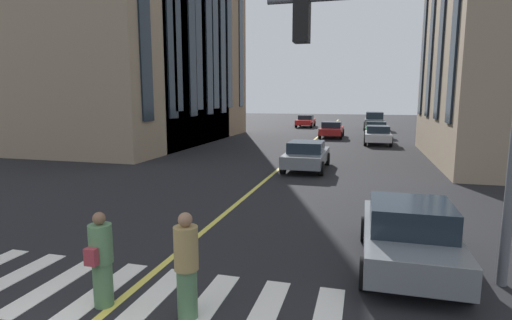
{
  "coord_description": "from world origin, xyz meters",
  "views": [
    {
      "loc": [
        -3.19,
        -3.94,
        3.46
      ],
      "look_at": [
        9.58,
        -0.48,
        1.38
      ],
      "focal_mm": 28.15,
      "sensor_mm": 36.0,
      "label": 1
    }
  ],
  "objects_px": {
    "car_white_trailing": "(378,135)",
    "traffic_light_mast": "(421,72)",
    "car_red_parked_b": "(306,121)",
    "car_grey_far": "(409,234)",
    "pedestrian_near": "(101,260)",
    "car_grey_oncoming": "(306,155)",
    "car_red_parked_a": "(332,129)",
    "pedestrian_companion": "(186,266)",
    "car_grey_near": "(374,121)",
    "car_green_mid": "(376,129)"
  },
  "relations": [
    {
      "from": "pedestrian_companion",
      "to": "traffic_light_mast",
      "type": "height_order",
      "value": "traffic_light_mast"
    },
    {
      "from": "car_white_trailing",
      "to": "pedestrian_near",
      "type": "xyz_separation_m",
      "value": [
        -25.57,
        5.06,
        0.11
      ]
    },
    {
      "from": "car_grey_near",
      "to": "car_green_mid",
      "type": "relative_size",
      "value": 1.07
    },
    {
      "from": "pedestrian_companion",
      "to": "traffic_light_mast",
      "type": "relative_size",
      "value": 0.31
    },
    {
      "from": "car_red_parked_a",
      "to": "car_green_mid",
      "type": "height_order",
      "value": "same"
    },
    {
      "from": "car_red_parked_a",
      "to": "pedestrian_near",
      "type": "distance_m",
      "value": 29.64
    },
    {
      "from": "car_grey_far",
      "to": "pedestrian_companion",
      "type": "bearing_deg",
      "value": 129.84
    },
    {
      "from": "car_green_mid",
      "to": "traffic_light_mast",
      "type": "xyz_separation_m",
      "value": [
        -28.45,
        0.01,
        3.21
      ]
    },
    {
      "from": "car_white_trailing",
      "to": "traffic_light_mast",
      "type": "xyz_separation_m",
      "value": [
        -22.99,
        0.01,
        3.21
      ]
    },
    {
      "from": "car_grey_near",
      "to": "pedestrian_companion",
      "type": "height_order",
      "value": "car_grey_near"
    },
    {
      "from": "car_red_parked_b",
      "to": "traffic_light_mast",
      "type": "height_order",
      "value": "traffic_light_mast"
    },
    {
      "from": "car_grey_far",
      "to": "pedestrian_near",
      "type": "distance_m",
      "value": 5.88
    },
    {
      "from": "car_green_mid",
      "to": "traffic_light_mast",
      "type": "distance_m",
      "value": 28.63
    },
    {
      "from": "car_red_parked_a",
      "to": "pedestrian_companion",
      "type": "xyz_separation_m",
      "value": [
        -29.58,
        -0.14,
        0.16
      ]
    },
    {
      "from": "car_grey_oncoming",
      "to": "car_red_parked_b",
      "type": "distance_m",
      "value": 27.93
    },
    {
      "from": "car_grey_far",
      "to": "car_white_trailing",
      "type": "relative_size",
      "value": 0.89
    },
    {
      "from": "car_grey_oncoming",
      "to": "pedestrian_near",
      "type": "relative_size",
      "value": 2.72
    },
    {
      "from": "traffic_light_mast",
      "to": "car_green_mid",
      "type": "bearing_deg",
      "value": -0.03
    },
    {
      "from": "car_grey_near",
      "to": "car_red_parked_b",
      "type": "bearing_deg",
      "value": 73.89
    },
    {
      "from": "car_grey_far",
      "to": "car_grey_near",
      "type": "distance_m",
      "value": 36.13
    },
    {
      "from": "traffic_light_mast",
      "to": "car_grey_oncoming",
      "type": "bearing_deg",
      "value": 17.95
    },
    {
      "from": "car_red_parked_b",
      "to": "pedestrian_companion",
      "type": "distance_m",
      "value": 41.49
    },
    {
      "from": "car_white_trailing",
      "to": "pedestrian_companion",
      "type": "xyz_separation_m",
      "value": [
        -25.54,
        3.54,
        0.16
      ]
    },
    {
      "from": "car_red_parked_a",
      "to": "car_white_trailing",
      "type": "xyz_separation_m",
      "value": [
        -4.03,
        -3.69,
        0.0
      ]
    },
    {
      "from": "car_grey_oncoming",
      "to": "car_red_parked_b",
      "type": "xyz_separation_m",
      "value": [
        27.64,
        4.03,
        0.0
      ]
    },
    {
      "from": "car_grey_near",
      "to": "car_white_trailing",
      "type": "bearing_deg",
      "value": -180.0
    },
    {
      "from": "car_green_mid",
      "to": "pedestrian_companion",
      "type": "distance_m",
      "value": 31.21
    },
    {
      "from": "car_grey_oncoming",
      "to": "pedestrian_companion",
      "type": "xyz_separation_m",
      "value": [
        -13.65,
        -0.06,
        0.16
      ]
    },
    {
      "from": "car_grey_far",
      "to": "car_red_parked_b",
      "type": "relative_size",
      "value": 0.89
    },
    {
      "from": "car_red_parked_a",
      "to": "traffic_light_mast",
      "type": "distance_m",
      "value": 27.46
    },
    {
      "from": "car_grey_far",
      "to": "pedestrian_near",
      "type": "xyz_separation_m",
      "value": [
        -2.98,
        5.06,
        0.11
      ]
    },
    {
      "from": "pedestrian_companion",
      "to": "traffic_light_mast",
      "type": "bearing_deg",
      "value": -54.07
    },
    {
      "from": "car_red_parked_b",
      "to": "car_grey_near",
      "type": "height_order",
      "value": "car_grey_near"
    },
    {
      "from": "car_green_mid",
      "to": "car_red_parked_a",
      "type": "bearing_deg",
      "value": 111.17
    },
    {
      "from": "car_red_parked_b",
      "to": "car_grey_near",
      "type": "bearing_deg",
      "value": -106.11
    },
    {
      "from": "car_grey_far",
      "to": "pedestrian_near",
      "type": "bearing_deg",
      "value": 120.52
    },
    {
      "from": "car_green_mid",
      "to": "pedestrian_companion",
      "type": "relative_size",
      "value": 2.55
    },
    {
      "from": "car_grey_near",
      "to": "car_green_mid",
      "type": "bearing_deg",
      "value": -180.0
    },
    {
      "from": "car_white_trailing",
      "to": "pedestrian_companion",
      "type": "bearing_deg",
      "value": 172.1
    },
    {
      "from": "car_grey_oncoming",
      "to": "car_red_parked_b",
      "type": "bearing_deg",
      "value": 8.29
    },
    {
      "from": "car_grey_near",
      "to": "car_grey_far",
      "type": "bearing_deg",
      "value": -180.0
    },
    {
      "from": "car_red_parked_a",
      "to": "car_grey_far",
      "type": "bearing_deg",
      "value": -172.12
    },
    {
      "from": "car_white_trailing",
      "to": "car_red_parked_b",
      "type": "bearing_deg",
      "value": 25.87
    },
    {
      "from": "pedestrian_companion",
      "to": "car_white_trailing",
      "type": "bearing_deg",
      "value": -7.9
    },
    {
      "from": "car_red_parked_a",
      "to": "car_grey_near",
      "type": "xyz_separation_m",
      "value": [
        9.51,
        -3.69,
        0.27
      ]
    },
    {
      "from": "car_grey_oncoming",
      "to": "car_grey_far",
      "type": "height_order",
      "value": "car_grey_far"
    },
    {
      "from": "car_grey_near",
      "to": "car_red_parked_a",
      "type": "bearing_deg",
      "value": 158.81
    },
    {
      "from": "car_red_parked_b",
      "to": "car_green_mid",
      "type": "xyz_separation_m",
      "value": [
        -10.28,
        -7.63,
        0.0
      ]
    },
    {
      "from": "car_grey_far",
      "to": "car_green_mid",
      "type": "height_order",
      "value": "car_grey_far"
    },
    {
      "from": "car_white_trailing",
      "to": "car_green_mid",
      "type": "bearing_deg",
      "value": 0.0
    }
  ]
}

